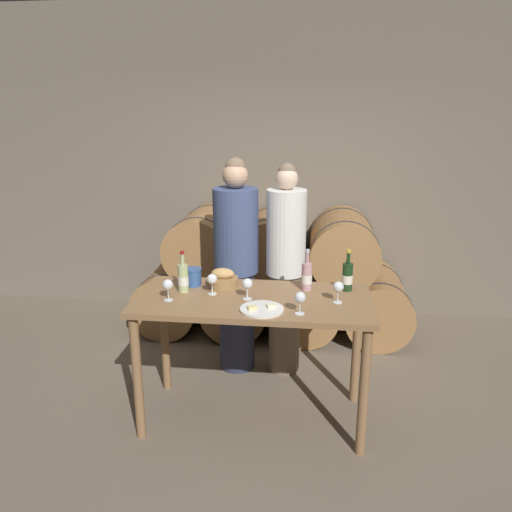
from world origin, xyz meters
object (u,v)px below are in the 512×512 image
at_px(wine_glass_center, 247,284).
at_px(wine_glass_far_left, 168,285).
at_px(bread_basket, 223,279).
at_px(cheese_plate, 262,309).
at_px(person_left, 236,266).
at_px(tasting_table, 253,315).
at_px(wine_bottle_rose, 307,276).
at_px(wine_bottle_red, 347,276).
at_px(wine_glass_left, 212,280).
at_px(wine_glass_far_right, 338,288).
at_px(blue_crock, 193,276).
at_px(person_right, 285,269).
at_px(wine_glass_right, 300,298).
at_px(wine_bottle_white, 183,278).

bearing_deg(wine_glass_center, wine_glass_far_left, -170.91).
height_order(bread_basket, cheese_plate, bread_basket).
bearing_deg(wine_glass_far_left, bread_basket, 46.11).
height_order(person_left, bread_basket, person_left).
relative_size(tasting_table, bread_basket, 7.20).
xyz_separation_m(tasting_table, wine_bottle_rose, (0.35, 0.19, 0.23)).
height_order(wine_bottle_red, wine_glass_center, wine_bottle_red).
bearing_deg(person_left, wine_glass_left, -94.51).
bearing_deg(bread_basket, wine_glass_far_right, -15.89).
bearing_deg(wine_bottle_rose, wine_glass_far_right, -45.89).
distance_m(blue_crock, bread_basket, 0.21).
xyz_separation_m(person_left, blue_crock, (-0.22, -0.55, 0.09)).
distance_m(person_right, wine_bottle_rose, 0.59).
bearing_deg(wine_glass_far_left, wine_glass_left, 28.51).
height_order(person_left, wine_bottle_red, person_left).
bearing_deg(person_right, wine_glass_left, -123.23).
bearing_deg(wine_bottle_red, person_right, 131.92).
relative_size(wine_glass_left, wine_glass_far_right, 1.00).
distance_m(blue_crock, wine_glass_right, 0.89).
height_order(person_left, wine_glass_left, person_left).
distance_m(bread_basket, wine_glass_center, 0.32).
xyz_separation_m(wine_bottle_rose, cheese_plate, (-0.27, -0.40, -0.09)).
height_order(wine_glass_center, wine_glass_right, same).
relative_size(tasting_table, wine_bottle_rose, 5.38).
relative_size(wine_bottle_red, bread_basket, 1.34).
height_order(person_right, blue_crock, person_right).
relative_size(blue_crock, bread_basket, 0.58).
xyz_separation_m(wine_bottle_rose, wine_glass_far_right, (0.21, -0.22, 0.00)).
height_order(person_left, wine_bottle_rose, person_left).
bearing_deg(person_left, bread_basket, -91.55).
height_order(tasting_table, wine_glass_far_left, wine_glass_far_left).
bearing_deg(wine_glass_right, person_right, 98.62).
bearing_deg(bread_basket, cheese_plate, -51.98).
height_order(wine_bottle_red, wine_glass_right, wine_bottle_red).
bearing_deg(wine_glass_center, person_right, 74.73).
bearing_deg(wine_glass_far_right, wine_bottle_white, 175.53).
xyz_separation_m(tasting_table, wine_glass_far_left, (-0.56, -0.12, 0.24)).
relative_size(cheese_plate, wine_glass_right, 1.93).
relative_size(person_left, bread_basket, 8.12).
bearing_deg(wine_bottle_red, wine_glass_right, -124.14).
distance_m(tasting_table, blue_crock, 0.53).
xyz_separation_m(cheese_plate, wine_glass_far_left, (-0.64, 0.10, 0.10)).
height_order(person_right, wine_glass_far_left, person_right).
distance_m(wine_bottle_red, wine_glass_center, 0.72).
distance_m(person_left, wine_glass_center, 0.80).
bearing_deg(person_right, blue_crock, -139.09).
bearing_deg(blue_crock, person_right, 40.91).
height_order(tasting_table, wine_glass_center, wine_glass_center).
relative_size(wine_bottle_rose, wine_glass_far_right, 2.03).
distance_m(person_left, wine_glass_far_left, 0.92).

